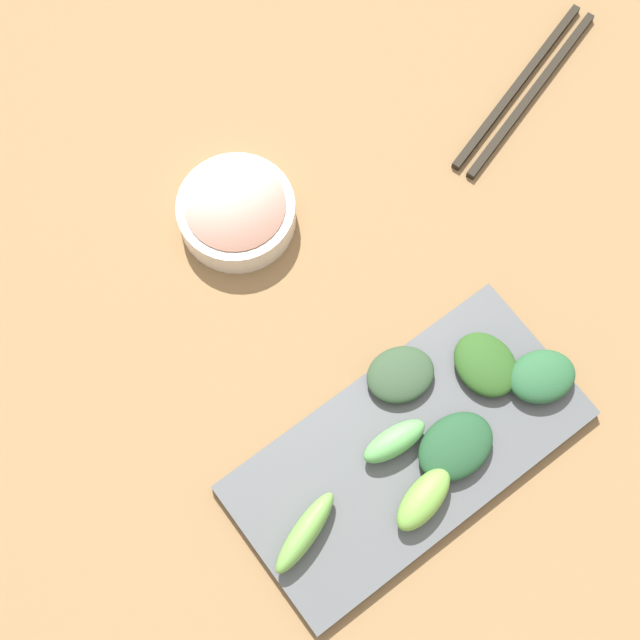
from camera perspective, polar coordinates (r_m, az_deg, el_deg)
tabletop at (r=0.87m, az=1.46°, el=-2.27°), size 2.10×2.10×0.02m
sauce_bowl at (r=0.90m, az=-4.96°, el=6.61°), size 0.11×0.11×0.03m
serving_plate at (r=0.84m, az=5.33°, el=-7.88°), size 0.15×0.31×0.01m
broccoli_leafy_0 at (r=0.83m, az=8.21°, el=-7.59°), size 0.06×0.07×0.02m
broccoli_stalk_1 at (r=0.81m, az=6.28°, el=-10.74°), size 0.04×0.07×0.03m
broccoli_leafy_2 at (r=0.86m, az=13.28°, el=-3.36°), size 0.07×0.07×0.02m
broccoli_stalk_3 at (r=0.81m, az=-0.92°, el=-12.75°), size 0.05×0.08×0.03m
broccoli_stalk_4 at (r=0.82m, az=4.52°, el=-7.33°), size 0.03×0.06×0.03m
broccoli_leafy_5 at (r=0.84m, az=4.89°, el=-3.31°), size 0.06×0.07×0.02m
broccoli_leafy_6 at (r=0.85m, az=9.99°, el=-2.68°), size 0.07×0.05×0.02m
chopsticks at (r=1.00m, az=12.29°, el=13.48°), size 0.09×0.23×0.01m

